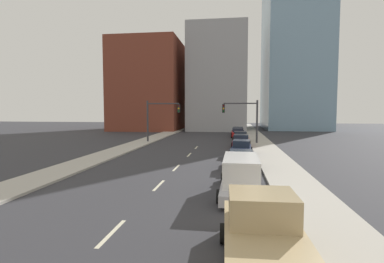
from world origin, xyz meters
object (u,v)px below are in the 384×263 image
at_px(box_truck_silver, 241,176).
at_px(sedan_black, 241,161).
at_px(sedan_brown, 240,137).
at_px(sedan_navy, 241,149).
at_px(sedan_gray, 238,131).
at_px(sedan_red, 238,133).
at_px(traffic_signal_right, 246,115).
at_px(sedan_maroon, 241,141).
at_px(traffic_signal_left, 158,115).
at_px(pickup_truck_tan, 265,243).

distance_m(box_truck_silver, sedan_black, 6.58).
bearing_deg(sedan_brown, sedan_navy, -91.05).
bearing_deg(sedan_gray, sedan_red, -90.00).
xyz_separation_m(sedan_black, sedan_brown, (0.39, 19.29, -0.01)).
bearing_deg(sedan_gray, traffic_signal_right, -85.80).
relative_size(sedan_black, sedan_navy, 0.96).
height_order(sedan_red, sedan_gray, sedan_red).
xyz_separation_m(traffic_signal_right, sedan_black, (-0.99, -16.40, -2.99)).
bearing_deg(sedan_maroon, traffic_signal_left, 165.71).
bearing_deg(sedan_black, pickup_truck_tan, -89.11).
distance_m(traffic_signal_right, sedan_navy, 10.52).
relative_size(sedan_black, sedan_brown, 1.05).
relative_size(sedan_maroon, sedan_gray, 1.06).
bearing_deg(box_truck_silver, sedan_brown, 89.49).
bearing_deg(traffic_signal_right, box_truck_silver, -92.90).
bearing_deg(sedan_black, traffic_signal_left, 122.18).
height_order(traffic_signal_right, sedan_navy, traffic_signal_right).
bearing_deg(sedan_black, sedan_maroon, 88.28).
distance_m(pickup_truck_tan, sedan_black, 13.94).
relative_size(pickup_truck_tan, sedan_red, 1.25).
bearing_deg(traffic_signal_left, sedan_brown, 14.97).
height_order(traffic_signal_left, sedan_black, traffic_signal_left).
bearing_deg(sedan_red, traffic_signal_left, -140.37).
distance_m(box_truck_silver, sedan_navy, 12.91).
height_order(pickup_truck_tan, box_truck_silver, pickup_truck_tan).
xyz_separation_m(traffic_signal_left, sedan_navy, (10.61, -10.07, -2.93)).
bearing_deg(traffic_signal_left, sedan_gray, 53.35).
bearing_deg(pickup_truck_tan, sedan_red, 88.54).
bearing_deg(box_truck_silver, sedan_maroon, 89.25).
bearing_deg(sedan_brown, pickup_truck_tan, -90.35).
relative_size(traffic_signal_right, sedan_maroon, 1.20).
distance_m(traffic_signal_left, sedan_brown, 11.59).
relative_size(traffic_signal_right, sedan_gray, 1.27).
bearing_deg(traffic_signal_right, sedan_black, -93.44).
xyz_separation_m(box_truck_silver, sedan_red, (0.28, 31.91, -0.25)).
xyz_separation_m(pickup_truck_tan, box_truck_silver, (-0.45, 7.36, 0.13)).
height_order(traffic_signal_left, pickup_truck_tan, traffic_signal_left).
bearing_deg(pickup_truck_tan, traffic_signal_right, 86.96).
distance_m(sedan_navy, sedan_maroon, 6.67).
distance_m(box_truck_silver, sedan_maroon, 19.58).
height_order(sedan_maroon, sedan_brown, sedan_maroon).
xyz_separation_m(sedan_black, sedan_maroon, (0.33, 13.00, 0.04)).
height_order(traffic_signal_right, sedan_black, traffic_signal_right).
distance_m(pickup_truck_tan, sedan_maroon, 26.93).
height_order(pickup_truck_tan, sedan_red, pickup_truck_tan).
height_order(box_truck_silver, sedan_black, box_truck_silver).
bearing_deg(sedan_maroon, pickup_truck_tan, -86.83).
relative_size(sedan_navy, sedan_maroon, 1.03).
relative_size(pickup_truck_tan, sedan_black, 1.28).
bearing_deg(sedan_gray, sedan_brown, -88.01).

